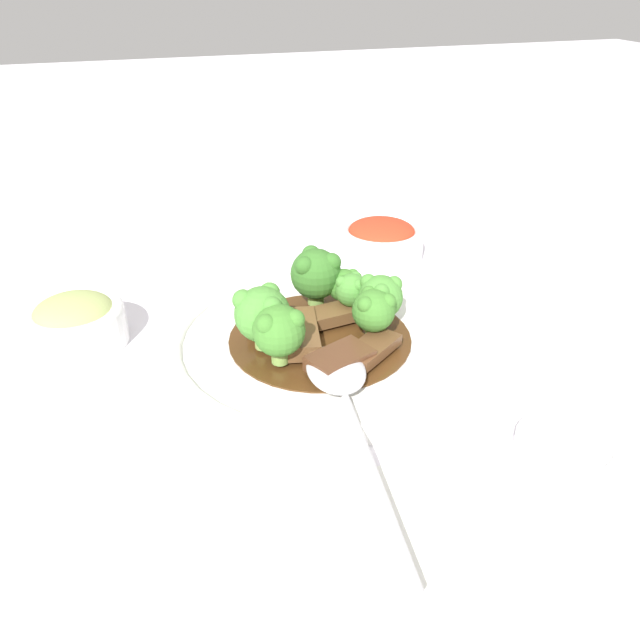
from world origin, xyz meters
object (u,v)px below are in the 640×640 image
Objects in this scene: beef_strip_4 at (273,324)px; broccoli_floret_2 at (352,290)px; broccoli_floret_0 at (374,310)px; broccoli_floret_1 at (344,284)px; broccoli_floret_4 at (380,296)px; main_plate at (320,342)px; side_bowl_appetizer at (76,321)px; beef_strip_0 at (325,316)px; broccoli_floret_3 at (316,273)px; broccoli_floret_5 at (262,313)px; sauce_dish at (567,445)px; beef_strip_1 at (335,361)px; beef_strip_2 at (372,348)px; serving_spoon at (341,383)px; side_bowl_kimchi at (381,240)px; beef_strip_3 at (302,333)px; broccoli_floret_6 at (279,329)px.

beef_strip_4 is 0.08m from broccoli_floret_2.
broccoli_floret_0 is 0.06m from broccoli_floret_1.
main_plate is at bearing 91.21° from broccoli_floret_4.
side_bowl_appetizer is (0.10, 0.26, -0.02)m from broccoli_floret_0.
side_bowl_appetizer is (0.06, 0.23, -0.00)m from beef_strip_0.
broccoli_floret_0 is 1.12× the size of broccoli_floret_2.
broccoli_floret_3 is 1.16× the size of broccoli_floret_4.
broccoli_floret_1 is 0.67× the size of broccoli_floret_5.
broccoli_floret_5 is at bearing 46.24° from sauce_dish.
beef_strip_2 is (0.01, -0.04, -0.00)m from beef_strip_1.
sauce_dish is at bearing -153.67° from broccoli_floret_3.
beef_strip_0 reaches higher than sauce_dish.
broccoli_floret_3 reaches higher than sauce_dish.
beef_strip_2 is 0.28m from side_bowl_appetizer.
broccoli_floret_0 is 0.05m from broccoli_floret_2.
beef_strip_2 is 0.25× the size of serving_spoon.
beef_strip_4 is at bearing 24.41° from beef_strip_1.
main_plate is at bearing 149.66° from beef_strip_0.
beef_strip_1 is 0.07m from broccoli_floret_0.
beef_strip_0 is 1.14× the size of beef_strip_2.
beef_strip_4 is at bearing 89.34° from beef_strip_0.
beef_strip_0 is 0.29× the size of serving_spoon.
beef_strip_2 is 0.18m from sauce_dish.
beef_strip_0 is at bearing -11.74° from beef_strip_1.
side_bowl_appetizer is (0.17, 0.21, -0.00)m from serving_spoon.
broccoli_floret_2 reaches higher than main_plate.
main_plate is 5.26× the size of beef_strip_4.
broccoli_floret_4 reaches higher than beef_strip_4.
broccoli_floret_4 is 0.55× the size of side_bowl_appetizer.
broccoli_floret_1 is at bearing 22.53° from sauce_dish.
side_bowl_kimchi is at bearing -47.65° from beef_strip_4.
sauce_dish is (-0.24, -0.12, -0.05)m from broccoli_floret_3.
side_bowl_appetizer reaches higher than sauce_dish.
broccoli_floret_0 reaches higher than beef_strip_2.
broccoli_floret_1 is 0.52× the size of sauce_dish.
beef_strip_3 is 0.07m from broccoli_floret_0.
side_bowl_appetizer is at bearing 81.71° from broccoli_floret_1.
broccoli_floret_5 is at bearing 15.60° from broccoli_floret_6.
broccoli_floret_1 is (0.03, -0.03, 0.02)m from beef_strip_0.
broccoli_floret_3 is (0.04, -0.00, 0.03)m from beef_strip_0.
sauce_dish is at bearing -156.23° from broccoli_floret_2.
beef_strip_3 is at bearing -142.15° from beef_strip_4.
broccoli_floret_5 is at bearing 150.18° from beef_strip_4.
beef_strip_0 is at bearing -30.34° from main_plate.
broccoli_floret_5 reaches higher than broccoli_floret_0.
side_bowl_appetizer reaches higher than beef_strip_4.
broccoli_floret_4 is 0.11m from broccoli_floret_6.
broccoli_floret_6 is (-0.09, 0.06, -0.00)m from broccoli_floret_3.
beef_strip_4 is 1.04× the size of broccoli_floret_4.
broccoli_floret_6 is (-0.03, -0.01, -0.00)m from broccoli_floret_5.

